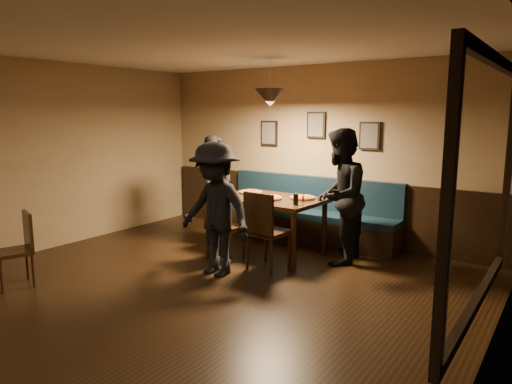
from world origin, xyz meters
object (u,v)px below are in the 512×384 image
diner_left (217,189)px  dining_table (270,225)px  diner_front (215,209)px  soda_glass (296,199)px  diner_right (340,196)px  chair_near_left (225,226)px  cafe_chair_far (13,250)px  booth_bench (307,210)px  chair_near_right (268,230)px  tabasco_bottle (303,198)px

diner_left → dining_table: bearing=-90.2°
diner_front → soda_glass: diner_front is taller
diner_right → chair_near_left: bearing=-70.1°
soda_glass → diner_right: bearing=42.1°
diner_left → cafe_chair_far: 3.01m
booth_bench → soda_glass: (0.44, -1.12, 0.40)m
chair_near_right → diner_right: diner_right is taller
diner_front → chair_near_right: bearing=57.3°
chair_near_right → diner_left: (-1.41, 0.65, 0.33)m
chair_near_right → cafe_chair_far: bearing=-129.2°
booth_bench → chair_near_left: 1.58m
chair_near_left → chair_near_right: chair_near_right is taller
diner_right → dining_table: bearing=-92.2°
chair_near_left → dining_table: bearing=77.8°
chair_near_left → chair_near_right: (0.73, -0.00, 0.04)m
cafe_chair_far → chair_near_right: bearing=-115.1°
chair_near_left → diner_front: 0.73m
booth_bench → chair_near_right: bearing=-80.4°
dining_table → diner_front: bearing=-88.8°
chair_near_right → tabasco_bottle: bearing=78.7°
dining_table → diner_right: bearing=10.6°
diner_right → diner_front: (-1.06, -1.35, -0.08)m
tabasco_bottle → diner_left: bearing=178.8°
chair_near_left → cafe_chair_far: 2.64m
dining_table → diner_left: diner_left is taller
diner_front → dining_table: bearing=93.7°
tabasco_bottle → chair_near_right: bearing=-105.4°
chair_near_left → soda_glass: size_ratio=6.28×
diner_front → tabasco_bottle: 1.32m
diner_right → diner_front: diner_right is taller
chair_near_right → dining_table: bearing=126.0°
booth_bench → diner_front: 2.10m
chair_near_right → cafe_chair_far: (-2.12, -2.25, -0.08)m
diner_right → soda_glass: size_ratio=12.08×
soda_glass → dining_table: bearing=156.1°
dining_table → diner_front: size_ratio=0.91×
booth_bench → chair_near_right: size_ratio=2.87×
tabasco_bottle → cafe_chair_far: (-2.29, -2.86, -0.44)m
booth_bench → diner_left: 1.48m
diner_left → diner_front: diner_left is taller
booth_bench → soda_glass: size_ratio=19.68×
dining_table → diner_front: (-0.03, -1.20, 0.43)m
dining_table → booth_bench: bearing=82.7°
dining_table → chair_near_left: size_ratio=1.60×
dining_table → diner_right: 1.16m
booth_bench → tabasco_bottle: size_ratio=26.76×
diner_front → cafe_chair_far: (-1.69, -1.69, -0.40)m
chair_near_left → cafe_chair_far: (-1.39, -2.25, -0.04)m
dining_table → chair_near_right: 0.77m
diner_right → soda_glass: (-0.45, -0.41, -0.02)m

